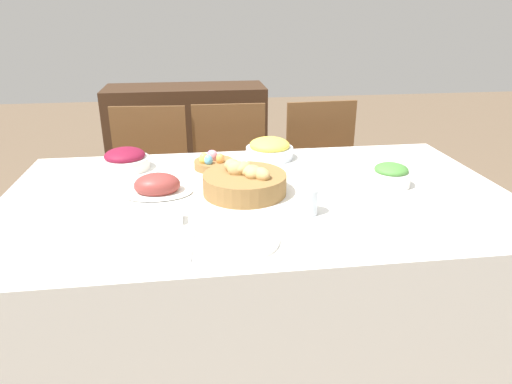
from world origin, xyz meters
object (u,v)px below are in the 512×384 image
sideboard (188,143)px  egg_basket (213,163)px  chair_far_center (231,180)px  knife (287,239)px  chair_far_right (325,175)px  green_salad_bowl (391,175)px  pineapple_bowl (269,149)px  fork (191,245)px  spoon (297,238)px  butter_dish (167,218)px  bread_basket (245,182)px  chair_far_left (149,184)px  ham_platter (157,186)px  drinking_cup (307,201)px  beet_salad_bowl (125,160)px  dinner_plate (240,241)px

sideboard → egg_basket: 1.61m
chair_far_center → knife: chair_far_center is taller
chair_far_right → green_salad_bowl: (-0.00, -0.87, 0.31)m
pineapple_bowl → fork: (-0.36, -0.79, -0.04)m
spoon → butter_dish: butter_dish is taller
bread_basket → fork: 0.44m
chair_far_left → fork: size_ratio=4.50×
chair_far_right → egg_basket: 0.93m
ham_platter → fork: 0.44m
chair_far_left → butter_dish: size_ratio=8.64×
chair_far_right → ham_platter: (-0.90, -0.83, 0.30)m
sideboard → drinking_cup: bearing=-78.5°
pineapple_bowl → butter_dish: 0.76m
pineapple_bowl → bread_basket: bearing=-111.4°
egg_basket → drinking_cup: 0.59m
ham_platter → spoon: 0.61m
egg_basket → ham_platter: 0.34m
sideboard → beet_salad_bowl: sideboard is taller
ham_platter → sideboard: bearing=87.1°
chair_far_right → beet_salad_bowl: bearing=-156.2°
egg_basket → pineapple_bowl: pineapple_bowl is taller
chair_far_center → chair_far_right: same height
dinner_plate → fork: 0.14m
chair_far_left → bread_basket: (0.44, -0.87, 0.32)m
pineapple_bowl → dinner_plate: pineapple_bowl is taller
bread_basket → fork: (-0.20, -0.38, -0.04)m
chair_far_right → egg_basket: bearing=-142.7°
fork → ham_platter: bearing=110.2°
fork → spoon: same height
chair_far_left → beet_salad_bowl: chair_far_left is taller
bread_basket → fork: size_ratio=1.56×
dinner_plate → fork: size_ratio=1.18×
fork → chair_far_right: bearing=62.3°
egg_basket → fork: bearing=-98.2°
beet_salad_bowl → spoon: bearing=-50.8°
beet_salad_bowl → chair_far_right: bearing=26.5°
chair_far_right → fork: size_ratio=4.50×
sideboard → fork: bearing=-89.2°
sideboard → bread_basket: size_ratio=3.76×
green_salad_bowl → fork: bearing=-153.5°
pineapple_bowl → spoon: (-0.05, -0.79, -0.04)m
chair_far_center → bread_basket: 0.92m
chair_far_center → pineapple_bowl: 0.58m
chair_far_right → bread_basket: chair_far_right is taller
chair_far_center → ham_platter: bearing=-111.2°
chair_far_center → egg_basket: size_ratio=5.26×
dinner_plate → butter_dish: size_ratio=2.27×
egg_basket → green_salad_bowl: green_salad_bowl is taller
beet_salad_bowl → fork: 0.78m
ham_platter → dinner_plate: bearing=-57.9°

